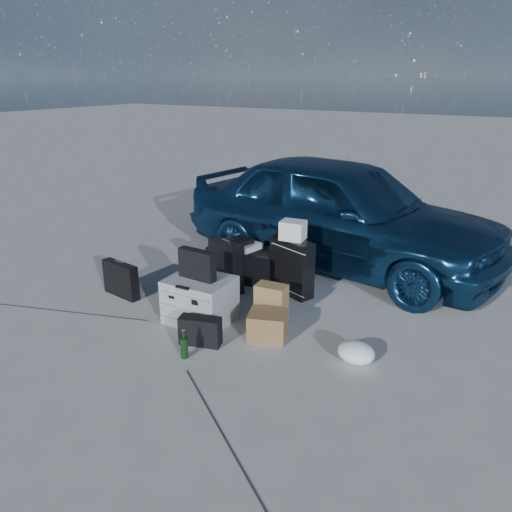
{
  "coord_description": "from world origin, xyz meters",
  "views": [
    {
      "loc": [
        2.59,
        -3.52,
        2.33
      ],
      "look_at": [
        -0.04,
        0.85,
        0.48
      ],
      "focal_mm": 35.0,
      "sensor_mm": 36.0,
      "label": 1
    }
  ],
  "objects_px": {
    "briefcase": "(121,279)",
    "duffel_bag": "(242,264)",
    "car": "(339,211)",
    "cardboard_box": "(267,325)",
    "pelican_case": "(200,300)",
    "green_bottle": "(184,344)",
    "suitcase_right": "(292,267)",
    "suitcase_left": "(226,266)"
  },
  "relations": [
    {
      "from": "briefcase",
      "to": "duffel_bag",
      "type": "height_order",
      "value": "duffel_bag"
    },
    {
      "from": "car",
      "to": "cardboard_box",
      "type": "xyz_separation_m",
      "value": [
        0.21,
        -2.19,
        -0.57
      ]
    },
    {
      "from": "car",
      "to": "pelican_case",
      "type": "height_order",
      "value": "car"
    },
    {
      "from": "briefcase",
      "to": "pelican_case",
      "type": "bearing_deg",
      "value": 6.66
    },
    {
      "from": "briefcase",
      "to": "green_bottle",
      "type": "height_order",
      "value": "briefcase"
    },
    {
      "from": "car",
      "to": "pelican_case",
      "type": "relative_size",
      "value": 6.66
    },
    {
      "from": "pelican_case",
      "to": "suitcase_right",
      "type": "height_order",
      "value": "suitcase_right"
    },
    {
      "from": "green_bottle",
      "to": "cardboard_box",
      "type": "bearing_deg",
      "value": 56.87
    },
    {
      "from": "cardboard_box",
      "to": "duffel_bag",
      "type": "bearing_deg",
      "value": 131.86
    },
    {
      "from": "cardboard_box",
      "to": "suitcase_right",
      "type": "bearing_deg",
      "value": 105.1
    },
    {
      "from": "car",
      "to": "briefcase",
      "type": "relative_size",
      "value": 8.26
    },
    {
      "from": "duffel_bag",
      "to": "briefcase",
      "type": "bearing_deg",
      "value": -137.46
    },
    {
      "from": "suitcase_left",
      "to": "cardboard_box",
      "type": "relative_size",
      "value": 1.69
    },
    {
      "from": "car",
      "to": "duffel_bag",
      "type": "distance_m",
      "value": 1.43
    },
    {
      "from": "suitcase_left",
      "to": "car",
      "type": "bearing_deg",
      "value": 80.58
    },
    {
      "from": "duffel_bag",
      "to": "cardboard_box",
      "type": "distance_m",
      "value": 1.46
    },
    {
      "from": "briefcase",
      "to": "suitcase_left",
      "type": "distance_m",
      "value": 1.18
    },
    {
      "from": "briefcase",
      "to": "duffel_bag",
      "type": "xyz_separation_m",
      "value": [
        0.9,
        1.09,
        0.01
      ]
    },
    {
      "from": "car",
      "to": "suitcase_left",
      "type": "relative_size",
      "value": 7.09
    },
    {
      "from": "duffel_bag",
      "to": "cardboard_box",
      "type": "relative_size",
      "value": 2.33
    },
    {
      "from": "pelican_case",
      "to": "green_bottle",
      "type": "height_order",
      "value": "pelican_case"
    },
    {
      "from": "pelican_case",
      "to": "green_bottle",
      "type": "bearing_deg",
      "value": -67.44
    },
    {
      "from": "briefcase",
      "to": "cardboard_box",
      "type": "distance_m",
      "value": 1.87
    },
    {
      "from": "suitcase_right",
      "to": "cardboard_box",
      "type": "height_order",
      "value": "suitcase_right"
    },
    {
      "from": "pelican_case",
      "to": "briefcase",
      "type": "height_order",
      "value": "pelican_case"
    },
    {
      "from": "pelican_case",
      "to": "duffel_bag",
      "type": "distance_m",
      "value": 1.14
    },
    {
      "from": "green_bottle",
      "to": "briefcase",
      "type": "bearing_deg",
      "value": 154.87
    },
    {
      "from": "suitcase_right",
      "to": "green_bottle",
      "type": "relative_size",
      "value": 2.4
    },
    {
      "from": "suitcase_left",
      "to": "suitcase_right",
      "type": "relative_size",
      "value": 0.91
    },
    {
      "from": "pelican_case",
      "to": "suitcase_right",
      "type": "xyz_separation_m",
      "value": [
        0.47,
        1.06,
        0.09
      ]
    },
    {
      "from": "car",
      "to": "pelican_case",
      "type": "distance_m",
      "value": 2.34
    },
    {
      "from": "car",
      "to": "cardboard_box",
      "type": "relative_size",
      "value": 11.97
    },
    {
      "from": "suitcase_right",
      "to": "suitcase_left",
      "type": "bearing_deg",
      "value": -136.71
    },
    {
      "from": "car",
      "to": "suitcase_left",
      "type": "height_order",
      "value": "car"
    },
    {
      "from": "pelican_case",
      "to": "suitcase_right",
      "type": "distance_m",
      "value": 1.17
    },
    {
      "from": "briefcase",
      "to": "suitcase_left",
      "type": "xyz_separation_m",
      "value": [
        0.91,
        0.74,
        0.1
      ]
    },
    {
      "from": "briefcase",
      "to": "cardboard_box",
      "type": "height_order",
      "value": "briefcase"
    },
    {
      "from": "car",
      "to": "pelican_case",
      "type": "xyz_separation_m",
      "value": [
        -0.55,
        -2.22,
        -0.48
      ]
    },
    {
      "from": "car",
      "to": "suitcase_right",
      "type": "relative_size",
      "value": 6.45
    },
    {
      "from": "car",
      "to": "briefcase",
      "type": "height_order",
      "value": "car"
    },
    {
      "from": "cardboard_box",
      "to": "green_bottle",
      "type": "xyz_separation_m",
      "value": [
        -0.44,
        -0.68,
        0.0
      ]
    },
    {
      "from": "suitcase_right",
      "to": "duffel_bag",
      "type": "relative_size",
      "value": 0.79
    }
  ]
}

